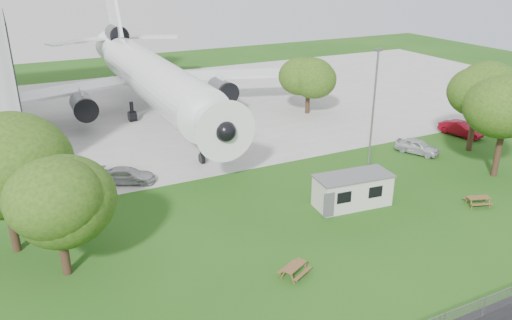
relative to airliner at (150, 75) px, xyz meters
name	(u,v)px	position (x,y,z in m)	size (l,w,h in m)	color
ground	(326,251)	(2.00, -35.86, -5.27)	(160.00, 160.00, 0.00)	#2E5E1B
concrete_apron	(164,110)	(2.00, 2.14, -5.25)	(120.00, 46.00, 0.03)	#B7B7B2
airliner	(150,75)	(0.00, 0.00, 0.00)	(46.36, 47.73, 17.69)	white
site_cabin	(353,190)	(7.68, -31.06, -3.96)	(6.87, 3.29, 2.62)	beige
picnic_west	(294,276)	(-1.39, -37.41, -5.27)	(1.80, 1.50, 0.76)	brown
picnic_east	(477,206)	(16.66, -35.68, -5.27)	(1.80, 1.50, 0.76)	brown
lamp_mast	(372,125)	(10.20, -29.66, 0.73)	(0.16, 0.16, 12.00)	slate
tree_west_big	(1,169)	(-16.81, -26.46, 0.76)	(8.23, 8.23, 10.16)	#382619
tree_west_small	(56,202)	(-14.09, -30.81, -0.24)	(6.90, 6.90, 8.49)	#382619
tree_east_front	(507,104)	(22.87, -32.08, 1.46)	(6.31, 6.31, 9.91)	#382619
tree_east_back	(479,92)	(26.06, -26.34, 0.94)	(6.64, 6.64, 9.55)	#382619
tree_far_apron	(308,79)	(18.07, -7.53, -0.77)	(6.00, 6.00, 7.51)	#382619
car_ne_hatch	(417,146)	(20.53, -24.64, -4.52)	(1.77, 4.39, 1.50)	#B3B6BA
car_ne_sedan	(461,129)	(28.77, -22.63, -4.48)	(1.66, 4.77, 1.57)	maroon
car_apron_van	(128,176)	(-7.49, -18.82, -4.57)	(1.95, 4.81, 1.39)	#AAACB1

